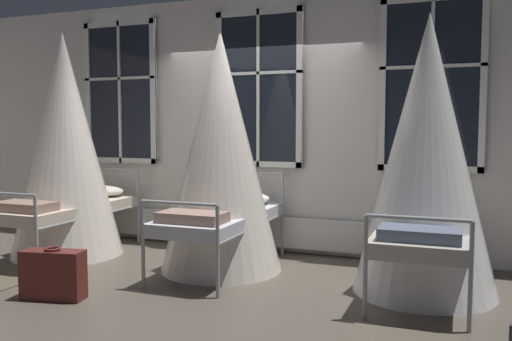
{
  "coord_description": "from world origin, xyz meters",
  "views": [
    {
      "loc": [
        2.41,
        -5.09,
        1.54
      ],
      "look_at": [
        0.38,
        0.09,
        1.09
      ],
      "focal_mm": 38.07,
      "sensor_mm": 36.0,
      "label": 1
    }
  ],
  "objects_px": {
    "cot_second": "(221,155)",
    "suitcase_dark": "(53,274)",
    "cot_first": "(65,148)",
    "cot_third": "(426,159)"
  },
  "relations": [
    {
      "from": "cot_second",
      "to": "cot_third",
      "type": "relative_size",
      "value": 0.99
    },
    {
      "from": "cot_second",
      "to": "cot_third",
      "type": "height_order",
      "value": "cot_third"
    },
    {
      "from": "cot_first",
      "to": "cot_second",
      "type": "height_order",
      "value": "cot_first"
    },
    {
      "from": "cot_second",
      "to": "suitcase_dark",
      "type": "relative_size",
      "value": 4.32
    },
    {
      "from": "cot_second",
      "to": "suitcase_dark",
      "type": "distance_m",
      "value": 2.03
    },
    {
      "from": "cot_first",
      "to": "cot_second",
      "type": "relative_size",
      "value": 1.04
    },
    {
      "from": "cot_first",
      "to": "suitcase_dark",
      "type": "xyz_separation_m",
      "value": [
        1.05,
        -1.43,
        -1.06
      ]
    },
    {
      "from": "cot_first",
      "to": "suitcase_dark",
      "type": "height_order",
      "value": "cot_first"
    },
    {
      "from": "cot_second",
      "to": "cot_third",
      "type": "distance_m",
      "value": 2.1
    },
    {
      "from": "cot_first",
      "to": "cot_second",
      "type": "distance_m",
      "value": 2.02
    }
  ]
}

